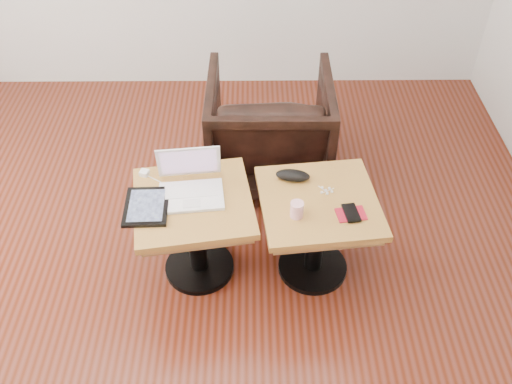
{
  "coord_description": "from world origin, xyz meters",
  "views": [
    {
      "loc": [
        0.47,
        -1.78,
        2.46
      ],
      "look_at": [
        0.48,
        0.27,
        0.58
      ],
      "focal_mm": 40.0,
      "sensor_mm": 36.0,
      "label": 1
    }
  ],
  "objects_px": {
    "side_table_left": "(195,219)",
    "side_table_right": "(317,218)",
    "laptop": "(191,185)",
    "armchair": "(269,128)",
    "striped_cup": "(297,210)"
  },
  "relations": [
    {
      "from": "side_table_left",
      "to": "side_table_right",
      "type": "relative_size",
      "value": 1.04
    },
    {
      "from": "side_table_right",
      "to": "laptop",
      "type": "bearing_deg",
      "value": 167.7
    },
    {
      "from": "side_table_left",
      "to": "armchair",
      "type": "height_order",
      "value": "armchair"
    },
    {
      "from": "side_table_left",
      "to": "armchair",
      "type": "xyz_separation_m",
      "value": [
        0.4,
        0.84,
        -0.04
      ]
    },
    {
      "from": "armchair",
      "to": "side_table_right",
      "type": "bearing_deg",
      "value": 105.49
    },
    {
      "from": "side_table_right",
      "to": "striped_cup",
      "type": "distance_m",
      "value": 0.24
    },
    {
      "from": "side_table_left",
      "to": "laptop",
      "type": "bearing_deg",
      "value": 92.3
    },
    {
      "from": "side_table_left",
      "to": "armchair",
      "type": "bearing_deg",
      "value": 55.27
    },
    {
      "from": "striped_cup",
      "to": "side_table_right",
      "type": "bearing_deg",
      "value": 42.9
    },
    {
      "from": "armchair",
      "to": "striped_cup",
      "type": "bearing_deg",
      "value": 96.86
    },
    {
      "from": "striped_cup",
      "to": "armchair",
      "type": "relative_size",
      "value": 0.11
    },
    {
      "from": "striped_cup",
      "to": "armchair",
      "type": "bearing_deg",
      "value": 96.16
    },
    {
      "from": "striped_cup",
      "to": "laptop",
      "type": "bearing_deg",
      "value": 161.09
    },
    {
      "from": "side_table_right",
      "to": "laptop",
      "type": "relative_size",
      "value": 1.86
    },
    {
      "from": "laptop",
      "to": "striped_cup",
      "type": "relative_size",
      "value": 4.15
    }
  ]
}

